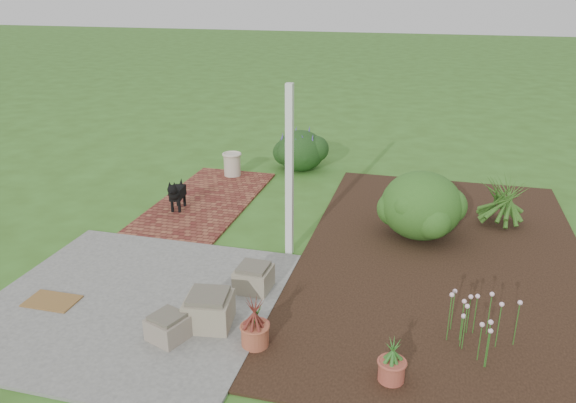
% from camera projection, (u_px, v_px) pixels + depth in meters
% --- Properties ---
extents(ground, '(80.00, 80.00, 0.00)m').
position_uv_depth(ground, '(268.00, 254.00, 8.27)').
color(ground, '#38611E').
rests_on(ground, ground).
extents(concrete_patio, '(3.50, 3.50, 0.04)m').
position_uv_depth(concrete_patio, '(132.00, 302.00, 6.99)').
color(concrete_patio, '#61615E').
rests_on(concrete_patio, ground).
extents(brick_path, '(1.60, 3.50, 0.04)m').
position_uv_depth(brick_path, '(207.00, 200.00, 10.25)').
color(brick_path, '#5D221D').
rests_on(brick_path, ground).
extents(garden_bed, '(4.00, 7.00, 0.03)m').
position_uv_depth(garden_bed, '(443.00, 258.00, 8.12)').
color(garden_bed, black).
rests_on(garden_bed, ground).
extents(veranda_post, '(0.10, 0.10, 2.50)m').
position_uv_depth(veranda_post, '(289.00, 173.00, 7.84)').
color(veranda_post, white).
rests_on(veranda_post, ground).
extents(stone_trough_near, '(0.50, 0.50, 0.26)m').
position_uv_depth(stone_trough_near, '(168.00, 328.00, 6.20)').
color(stone_trough_near, gray).
rests_on(stone_trough_near, concrete_patio).
extents(stone_trough_mid, '(0.59, 0.59, 0.34)m').
position_uv_depth(stone_trough_mid, '(209.00, 311.00, 6.44)').
color(stone_trough_mid, gray).
rests_on(stone_trough_mid, concrete_patio).
extents(stone_trough_far, '(0.45, 0.45, 0.29)m').
position_uv_depth(stone_trough_far, '(254.00, 279.00, 7.20)').
color(stone_trough_far, gray).
rests_on(stone_trough_far, concrete_patio).
extents(coir_doormat, '(0.63, 0.41, 0.02)m').
position_uv_depth(coir_doormat, '(52.00, 301.00, 6.96)').
color(coir_doormat, brown).
rests_on(coir_doormat, concrete_patio).
extents(black_dog, '(0.23, 0.62, 0.53)m').
position_uv_depth(black_dog, '(177.00, 193.00, 9.66)').
color(black_dog, black).
rests_on(black_dog, brick_path).
extents(cream_ceramic_urn, '(0.45, 0.45, 0.45)m').
position_uv_depth(cream_ceramic_urn, '(232.00, 165.00, 11.46)').
color(cream_ceramic_urn, beige).
rests_on(cream_ceramic_urn, brick_path).
extents(evergreen_shrub, '(1.39, 1.39, 1.06)m').
position_uv_depth(evergreen_shrub, '(422.00, 204.00, 8.64)').
color(evergreen_shrub, '#0F3C0D').
rests_on(evergreen_shrub, garden_bed).
extents(agapanthus_clump_back, '(1.33, 1.33, 0.94)m').
position_uv_depth(agapanthus_clump_back, '(503.00, 197.00, 9.07)').
color(agapanthus_clump_back, '#0F4410').
rests_on(agapanthus_clump_back, garden_bed).
extents(agapanthus_clump_front, '(1.05, 1.05, 0.76)m').
position_uv_depth(agapanthus_clump_front, '(440.00, 196.00, 9.35)').
color(agapanthus_clump_front, '#163F0F').
rests_on(agapanthus_clump_front, garden_bed).
extents(pink_flower_patch, '(1.20, 1.20, 0.59)m').
position_uv_depth(pink_flower_patch, '(482.00, 327.00, 5.94)').
color(pink_flower_patch, '#113D0F').
rests_on(pink_flower_patch, garden_bed).
extents(terracotta_pot_bronze, '(0.31, 0.31, 0.24)m').
position_uv_depth(terracotta_pot_bronze, '(255.00, 335.00, 6.10)').
color(terracotta_pot_bronze, '#A45137').
rests_on(terracotta_pot_bronze, garden_bed).
extents(terracotta_pot_small_left, '(0.28, 0.28, 0.22)m').
position_uv_depth(terracotta_pot_small_left, '(391.00, 371.00, 5.57)').
color(terracotta_pot_small_left, '#A54837').
rests_on(terracotta_pot_small_left, garden_bed).
extents(terracotta_pot_small_right, '(0.28, 0.28, 0.22)m').
position_uv_depth(terracotta_pot_small_right, '(257.00, 332.00, 6.18)').
color(terracotta_pot_small_right, '#B04A3B').
rests_on(terracotta_pot_small_right, garden_bed).
extents(purple_flowering_bush, '(1.30, 1.30, 0.87)m').
position_uv_depth(purple_flowering_bush, '(300.00, 150.00, 11.88)').
color(purple_flowering_bush, black).
rests_on(purple_flowering_bush, ground).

